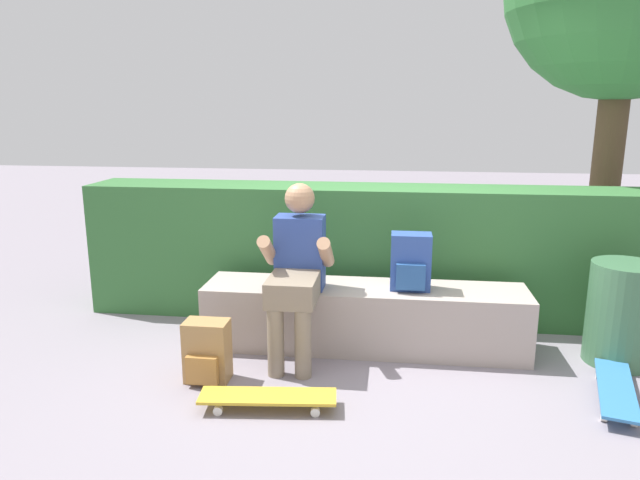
# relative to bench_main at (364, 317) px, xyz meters

# --- Properties ---
(ground_plane) EXTENTS (24.00, 24.00, 0.00)m
(ground_plane) POSITION_rel_bench_main_xyz_m (0.00, -0.30, -0.23)
(ground_plane) COLOR gray
(bench_main) EXTENTS (2.32, 0.49, 0.46)m
(bench_main) POSITION_rel_bench_main_xyz_m (0.00, 0.00, 0.00)
(bench_main) COLOR #A6988E
(bench_main) RESTS_ON ground
(person_skater) EXTENTS (0.49, 0.62, 1.21)m
(person_skater) POSITION_rel_bench_main_xyz_m (-0.46, -0.22, 0.43)
(person_skater) COLOR #2D4793
(person_skater) RESTS_ON ground
(skateboard_near_person) EXTENTS (0.82, 0.28, 0.09)m
(skateboard_near_person) POSITION_rel_bench_main_xyz_m (-0.50, -0.97, -0.16)
(skateboard_near_person) COLOR gold
(skateboard_near_person) RESTS_ON ground
(skateboard_beside_bench) EXTENTS (0.40, 0.82, 0.09)m
(skateboard_beside_bench) POSITION_rel_bench_main_xyz_m (1.55, -0.61, -0.16)
(skateboard_beside_bench) COLOR teal
(skateboard_beside_bench) RESTS_ON ground
(backpack_on_bench) EXTENTS (0.28, 0.23, 0.40)m
(backpack_on_bench) POSITION_rel_bench_main_xyz_m (0.32, -0.01, 0.42)
(backpack_on_bench) COLOR #2D4C99
(backpack_on_bench) RESTS_ON bench_main
(backpack_on_ground) EXTENTS (0.28, 0.23, 0.40)m
(backpack_on_ground) POSITION_rel_bench_main_xyz_m (-0.97, -0.66, -0.04)
(backpack_on_ground) COLOR #A37A47
(backpack_on_ground) RESTS_ON ground
(hedge_row) EXTENTS (4.87, 0.55, 1.09)m
(hedge_row) POSITION_rel_bench_main_xyz_m (0.10, 0.69, 0.31)
(hedge_row) COLOR #336A35
(hedge_row) RESTS_ON ground
(trash_bin) EXTENTS (0.46, 0.46, 0.70)m
(trash_bin) POSITION_rel_bench_main_xyz_m (1.76, -0.03, 0.12)
(trash_bin) COLOR #3D6B47
(trash_bin) RESTS_ON ground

